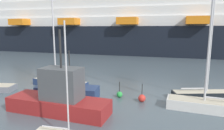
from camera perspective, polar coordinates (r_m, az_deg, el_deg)
name	(u,v)px	position (r m, az deg, el deg)	size (l,w,h in m)	color
sailboat_2	(60,82)	(25.28, -14.58, -4.58)	(7.44, 3.39, 13.05)	navy
sailboat_3	(211,104)	(19.32, 26.25, -9.83)	(7.39, 2.23, 13.07)	white
sailboat_5	(202,93)	(22.34, 24.07, -7.27)	(5.97, 3.08, 11.17)	black
fishing_boat_0	(68,89)	(21.27, -12.27, -6.53)	(6.50, 2.75, 4.81)	navy
fishing_boat_1	(60,97)	(17.49, -14.54, -8.80)	(8.82, 2.95, 6.90)	maroon
channel_buoy_0	(119,94)	(20.91, 2.13, -8.27)	(0.60, 0.60, 1.65)	green
channel_buoy_1	(142,98)	(19.90, 8.43, -9.20)	(0.72, 0.72, 1.80)	red
cruise_ship	(162,22)	(59.91, 13.96, 11.57)	(137.20, 22.37, 26.72)	black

